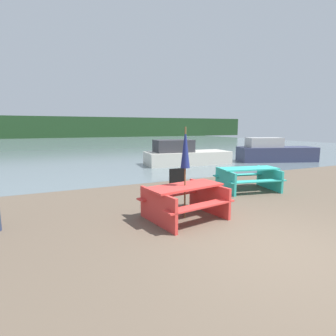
{
  "coord_description": "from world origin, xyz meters",
  "views": [
    {
      "loc": [
        -3.39,
        -3.1,
        2.07
      ],
      "look_at": [
        -0.2,
        3.92,
        0.85
      ],
      "focal_mm": 28.0,
      "sensor_mm": 36.0,
      "label": 1
    }
  ],
  "objects_px": {
    "boat": "(184,155)",
    "picnic_table_red": "(185,198)",
    "boat_second": "(274,152)",
    "picnic_table_teal": "(248,177)",
    "umbrella_navy": "(185,149)",
    "signboard": "(177,180)"
  },
  "relations": [
    {
      "from": "picnic_table_teal",
      "to": "signboard",
      "type": "bearing_deg",
      "value": 159.89
    },
    {
      "from": "umbrella_navy",
      "to": "boat_second",
      "type": "xyz_separation_m",
      "value": [
        9.67,
        6.64,
        -1.03
      ]
    },
    {
      "from": "picnic_table_red",
      "to": "signboard",
      "type": "distance_m",
      "value": 2.51
    },
    {
      "from": "umbrella_navy",
      "to": "boat",
      "type": "relative_size",
      "value": 0.43
    },
    {
      "from": "boat",
      "to": "boat_second",
      "type": "distance_m",
      "value": 5.69
    },
    {
      "from": "boat",
      "to": "boat_second",
      "type": "height_order",
      "value": "boat_second"
    },
    {
      "from": "boat_second",
      "to": "umbrella_navy",
      "type": "bearing_deg",
      "value": -126.71
    },
    {
      "from": "picnic_table_teal",
      "to": "signboard",
      "type": "relative_size",
      "value": 2.82
    },
    {
      "from": "signboard",
      "to": "picnic_table_teal",
      "type": "bearing_deg",
      "value": -20.11
    },
    {
      "from": "picnic_table_red",
      "to": "umbrella_navy",
      "type": "relative_size",
      "value": 0.94
    },
    {
      "from": "picnic_table_teal",
      "to": "umbrella_navy",
      "type": "bearing_deg",
      "value": -154.29
    },
    {
      "from": "boat",
      "to": "picnic_table_red",
      "type": "bearing_deg",
      "value": -112.37
    },
    {
      "from": "picnic_table_red",
      "to": "signboard",
      "type": "height_order",
      "value": "picnic_table_red"
    },
    {
      "from": "boat_second",
      "to": "signboard",
      "type": "height_order",
      "value": "boat_second"
    },
    {
      "from": "umbrella_navy",
      "to": "signboard",
      "type": "xyz_separation_m",
      "value": [
        0.97,
        2.32,
        -1.2
      ]
    },
    {
      "from": "picnic_table_red",
      "to": "boat_second",
      "type": "height_order",
      "value": "boat_second"
    },
    {
      "from": "boat",
      "to": "boat_second",
      "type": "xyz_separation_m",
      "value": [
        5.58,
        -1.08,
        0.04
      ]
    },
    {
      "from": "boat_second",
      "to": "signboard",
      "type": "distance_m",
      "value": 9.72
    },
    {
      "from": "umbrella_navy",
      "to": "boat_second",
      "type": "distance_m",
      "value": 11.78
    },
    {
      "from": "picnic_table_red",
      "to": "signboard",
      "type": "bearing_deg",
      "value": 67.31
    },
    {
      "from": "umbrella_navy",
      "to": "signboard",
      "type": "bearing_deg",
      "value": 67.31
    },
    {
      "from": "umbrella_navy",
      "to": "signboard",
      "type": "height_order",
      "value": "umbrella_navy"
    }
  ]
}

